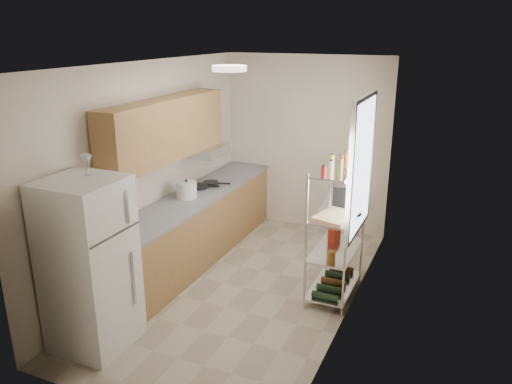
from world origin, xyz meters
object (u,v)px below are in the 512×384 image
at_px(refrigerator, 89,265).
at_px(frying_pan_large, 199,187).
at_px(cutting_board, 336,216).
at_px(espresso_machine, 341,194).
at_px(rice_cooker, 186,190).

distance_m(refrigerator, frying_pan_large, 2.31).
xyz_separation_m(refrigerator, cutting_board, (1.91, 1.68, 0.19)).
distance_m(frying_pan_large, espresso_machine, 2.03).
height_order(frying_pan_large, espresso_machine, espresso_machine).
bearing_deg(refrigerator, rice_cooker, 92.59).
distance_m(rice_cooker, espresso_machine, 1.96).
bearing_deg(cutting_board, espresso_machine, 97.76).
bearing_deg(cutting_board, rice_cooker, 173.85).
height_order(rice_cooker, cutting_board, rice_cooker).
bearing_deg(espresso_machine, cutting_board, -89.79).
bearing_deg(frying_pan_large, refrigerator, -108.14).
bearing_deg(espresso_machine, rice_cooker, 177.51).
xyz_separation_m(rice_cooker, espresso_machine, (1.94, 0.17, 0.15)).
distance_m(refrigerator, cutting_board, 2.55).
distance_m(rice_cooker, cutting_board, 2.01).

